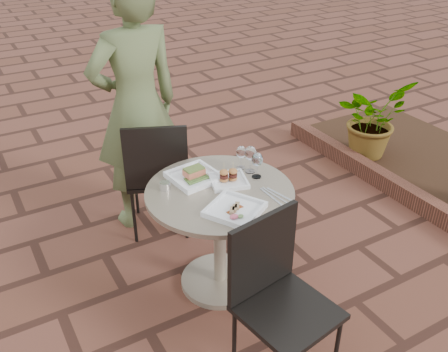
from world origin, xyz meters
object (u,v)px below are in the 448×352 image
diner (136,107)px  plate_sliders (228,179)px  plate_tuna (235,209)px  plate_salmon (194,176)px  chair_far (157,170)px  cafe_table (220,224)px  chair_near (276,287)px

diner → plate_sliders: (0.23, -0.92, -0.19)m
diner → plate_tuna: size_ratio=4.95×
plate_salmon → plate_sliders: plate_sliders is taller
chair_far → plate_sliders: size_ratio=3.42×
plate_salmon → plate_sliders: size_ratio=1.16×
cafe_table → chair_near: size_ratio=0.97×
chair_near → plate_sliders: bearing=68.5°
chair_near → plate_sliders: chair_near is taller
cafe_table → plate_tuna: (-0.04, -0.24, 0.26)m
chair_far → plate_tuna: (0.07, -0.96, 0.20)m
cafe_table → diner: size_ratio=0.48×
diner → plate_sliders: 0.97m
chair_near → plate_tuna: bearing=76.8°
chair_far → diner: (-0.02, 0.26, 0.39)m
cafe_table → diner: diner is taller
chair_far → plate_tuna: 0.99m
plate_salmon → plate_tuna: plate_salmon is taller
plate_salmon → plate_tuna: bearing=-86.0°
chair_near → plate_salmon: chair_near is taller
diner → plate_sliders: diner is taller
cafe_table → plate_salmon: (-0.07, 0.20, 0.27)m
plate_salmon → plate_tuna: 0.44m
plate_sliders → chair_near: bearing=-102.1°
chair_far → plate_tuna: size_ratio=2.43×
chair_far → plate_salmon: chair_far is taller
cafe_table → plate_tuna: plate_tuna is taller
plate_salmon → cafe_table: bearing=-70.3°
chair_far → diner: size_ratio=0.49×
chair_near → plate_tuna: (0.03, 0.46, 0.20)m
chair_far → plate_tuna: bearing=117.3°
diner → plate_salmon: (0.06, -0.78, -0.19)m
plate_salmon → chair_far: bearing=94.3°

